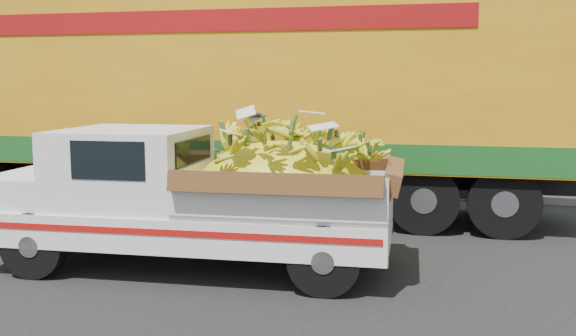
% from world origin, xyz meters
% --- Properties ---
extents(ground, '(100.00, 100.00, 0.00)m').
position_xyz_m(ground, '(0.00, 0.00, 0.00)').
color(ground, black).
rests_on(ground, ground).
extents(curb, '(60.00, 0.25, 0.15)m').
position_xyz_m(curb, '(0.00, 5.87, 0.07)').
color(curb, gray).
rests_on(curb, ground).
extents(sidewalk, '(60.00, 4.00, 0.14)m').
position_xyz_m(sidewalk, '(0.00, 7.97, 0.07)').
color(sidewalk, gray).
rests_on(sidewalk, ground).
extents(building_left, '(18.00, 6.00, 5.00)m').
position_xyz_m(building_left, '(-8.00, 13.87, 2.50)').
color(building_left, gray).
rests_on(building_left, ground).
extents(pickup_truck, '(5.25, 2.34, 1.79)m').
position_xyz_m(pickup_truck, '(0.15, -0.05, 0.96)').
color(pickup_truck, black).
rests_on(pickup_truck, ground).
extents(semi_trailer, '(12.04, 3.25, 3.80)m').
position_xyz_m(semi_trailer, '(-1.05, 3.42, 2.12)').
color(semi_trailer, black).
rests_on(semi_trailer, ground).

